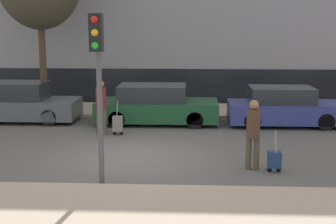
{
  "coord_description": "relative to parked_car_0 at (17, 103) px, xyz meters",
  "views": [
    {
      "loc": [
        1.53,
        -12.32,
        3.58
      ],
      "look_at": [
        0.82,
        1.8,
        0.95
      ],
      "focal_mm": 50.0,
      "sensor_mm": 36.0,
      "label": 1
    }
  ],
  "objects": [
    {
      "name": "parked_bicycle",
      "position": [
        10.69,
        2.47,
        -0.2
      ],
      "size": [
        1.77,
        0.06,
        0.96
      ],
      "color": "black",
      "rests_on": "sidewalk_far"
    },
    {
      "name": "traffic_light",
      "position": [
        4.55,
        -7.11,
        2.04
      ],
      "size": [
        0.28,
        0.47,
        3.83
      ],
      "color": "#515154",
      "rests_on": "ground_plane"
    },
    {
      "name": "trolley_right",
      "position": [
        8.64,
        -5.84,
        -0.37
      ],
      "size": [
        0.34,
        0.29,
        1.06
      ],
      "color": "navy",
      "rests_on": "ground_plane"
    },
    {
      "name": "trolley_left",
      "position": [
        4.15,
        -2.07,
        -0.32
      ],
      "size": [
        0.34,
        0.29,
        1.17
      ],
      "color": "slate",
      "rests_on": "ground_plane"
    },
    {
      "name": "pedestrian_right",
      "position": [
        8.11,
        -5.67,
        0.33
      ],
      "size": [
        0.34,
        0.34,
        1.77
      ],
      "rotation": [
        0.0,
        0.0,
        2.82
      ],
      "color": "#4C4233",
      "rests_on": "ground_plane"
    },
    {
      "name": "sidewalk_far",
      "position": [
        5.04,
        2.25,
        -0.63
      ],
      "size": [
        28.0,
        3.0,
        0.12
      ],
      "color": "tan",
      "rests_on": "ground_plane"
    },
    {
      "name": "sidewalk_near",
      "position": [
        5.04,
        -8.5,
        -0.63
      ],
      "size": [
        28.0,
        2.5,
        0.12
      ],
      "color": "tan",
      "rests_on": "ground_plane"
    },
    {
      "name": "ground_plane",
      "position": [
        5.04,
        -4.75,
        -0.69
      ],
      "size": [
        80.0,
        80.0,
        0.0
      ],
      "primitive_type": "plane",
      "color": "#565451"
    },
    {
      "name": "pedestrian_left",
      "position": [
        3.6,
        -2.03,
        0.35
      ],
      "size": [
        0.35,
        0.34,
        1.81
      ],
      "rotation": [
        0.0,
        0.0,
        3.07
      ],
      "color": "#4C4233",
      "rests_on": "ground_plane"
    },
    {
      "name": "parked_car_2",
      "position": [
        9.92,
        -0.28,
        -0.03
      ],
      "size": [
        4.06,
        1.72,
        1.4
      ],
      "color": "navy",
      "rests_on": "ground_plane"
    },
    {
      "name": "parked_car_1",
      "position": [
        5.27,
        -0.12,
        -0.02
      ],
      "size": [
        4.45,
        1.9,
        1.43
      ],
      "color": "#194728",
      "rests_on": "ground_plane"
    },
    {
      "name": "parked_car_0",
      "position": [
        0.0,
        0.0,
        0.0
      ],
      "size": [
        4.5,
        1.78,
        1.49
      ],
      "color": "#4C5156",
      "rests_on": "ground_plane"
    }
  ]
}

